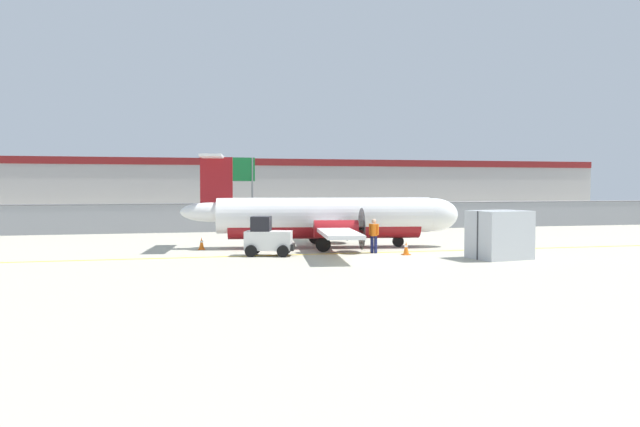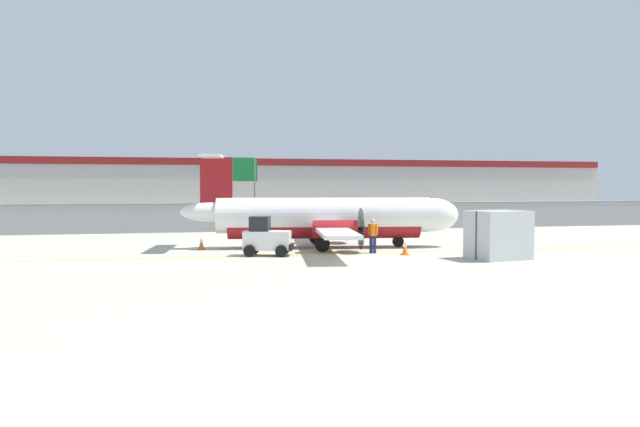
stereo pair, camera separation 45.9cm
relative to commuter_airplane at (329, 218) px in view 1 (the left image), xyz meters
The scene contains 18 objects.
ground_plane 3.48m from the commuter_airplane, 83.94° to the right, with size 140.00×140.00×0.01m.
perimeter_fence 12.94m from the commuter_airplane, 88.56° to the left, with size 98.00×0.10×2.10m.
parking_lot_strip 24.48m from the commuter_airplane, 89.24° to the left, with size 98.00×17.00×0.12m.
background_building 42.95m from the commuter_airplane, 89.56° to the left, with size 91.00×8.10×6.50m.
commuter_airplane is the anchor object (origin of this frame).
baggage_tug 5.05m from the commuter_airplane, 140.93° to the right, with size 2.55×1.91×1.88m.
ground_crew_worker 3.61m from the commuter_airplane, 66.31° to the right, with size 0.48×0.48×1.70m.
cargo_container 9.29m from the commuter_airplane, 47.71° to the right, with size 2.68×2.34×2.20m.
traffic_cone_near_left 5.30m from the commuter_airplane, 58.47° to the right, with size 0.36×0.36×0.64m.
traffic_cone_near_right 6.92m from the commuter_airplane, behind, with size 0.36×0.36×0.64m.
parked_car_0 26.42m from the commuter_airplane, 123.69° to the left, with size 4.36×2.36×1.58m.
parked_car_1 23.14m from the commuter_airplane, 111.37° to the left, with size 4.31×2.23×1.58m.
parked_car_2 19.16m from the commuter_airplane, 104.55° to the left, with size 4.28×2.16×1.58m.
parked_car_3 29.09m from the commuter_airplane, 89.81° to the left, with size 4.35×2.32×1.58m.
parked_car_4 29.23m from the commuter_airplane, 77.94° to the left, with size 4.39×2.43×1.58m.
parked_car_5 24.36m from the commuter_airplane, 63.18° to the left, with size 4.27×2.15×1.58m.
parked_car_6 33.84m from the commuter_airplane, 63.98° to the left, with size 4.32×2.25×1.58m.
highway_sign 15.85m from the commuter_airplane, 103.87° to the left, with size 3.60×0.14×5.50m.
Camera 1 is at (-8.81, -27.42, 3.32)m, focal length 35.00 mm.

